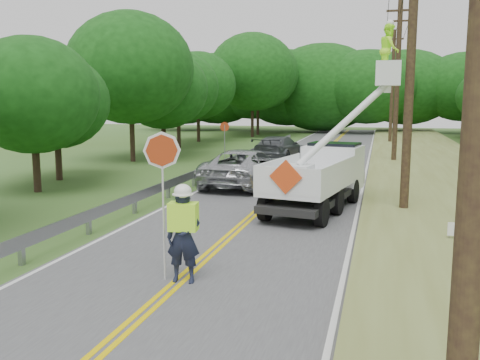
# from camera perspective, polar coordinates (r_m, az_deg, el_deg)

# --- Properties ---
(ground) EXTENTS (140.00, 140.00, 0.00)m
(ground) POSITION_cam_1_polar(r_m,az_deg,el_deg) (10.89, -8.43, -12.52)
(ground) COLOR #37541A
(ground) RESTS_ON ground
(road) EXTENTS (7.20, 96.00, 0.03)m
(road) POSITION_cam_1_polar(r_m,az_deg,el_deg) (23.97, 4.97, -0.72)
(road) COLOR #47474A
(road) RESTS_ON ground
(guardrail) EXTENTS (0.18, 48.00, 0.77)m
(guardrail) POSITION_cam_1_polar(r_m,az_deg,el_deg) (25.75, -3.49, 1.17)
(guardrail) COLOR gray
(guardrail) RESTS_ON ground
(utility_poles) EXTENTS (1.60, 43.30, 10.00)m
(utility_poles) POSITION_cam_1_polar(r_m,az_deg,el_deg) (26.35, 17.31, 11.25)
(utility_poles) COLOR black
(utility_poles) RESTS_ON ground
(tall_grass_verge) EXTENTS (7.00, 96.00, 0.30)m
(tall_grass_verge) POSITION_cam_1_polar(r_m,az_deg,el_deg) (23.78, 22.07, -1.06)
(tall_grass_verge) COLOR olive
(tall_grass_verge) RESTS_ON ground
(treeline_left) EXTENTS (11.76, 56.78, 11.05)m
(treeline_left) POSITION_cam_1_polar(r_m,az_deg,el_deg) (44.15, -4.24, 11.29)
(treeline_left) COLOR #332319
(treeline_left) RESTS_ON ground
(treeline_horizon) EXTENTS (57.26, 14.48, 11.83)m
(treeline_horizon) POSITION_cam_1_polar(r_m,az_deg,el_deg) (65.35, 12.86, 9.89)
(treeline_horizon) COLOR #123F10
(treeline_horizon) RESTS_ON ground
(flagger) EXTENTS (1.20, 0.56, 3.26)m
(flagger) POSITION_cam_1_polar(r_m,az_deg,el_deg) (11.27, -6.28, -5.46)
(flagger) COLOR #191E33
(flagger) RESTS_ON road
(bucket_truck) EXTENTS (4.38, 6.73, 6.40)m
(bucket_truck) POSITION_cam_1_polar(r_m,az_deg,el_deg) (19.55, 9.60, 1.41)
(bucket_truck) COLOR black
(bucket_truck) RESTS_ON road
(suv_silver) EXTENTS (3.18, 6.26, 1.70)m
(suv_silver) POSITION_cam_1_polar(r_m,az_deg,el_deg) (23.98, 0.56, 1.39)
(suv_silver) COLOR #AAADB1
(suv_silver) RESTS_ON road
(suv_darkgrey) EXTENTS (2.92, 5.74, 1.60)m
(suv_darkgrey) POSITION_cam_1_polar(r_m,az_deg,el_deg) (34.51, 4.31, 3.53)
(suv_darkgrey) COLOR #3E4246
(suv_darkgrey) RESTS_ON road
(stop_sign_permanent) EXTENTS (0.55, 0.18, 2.68)m
(stop_sign_permanent) POSITION_cam_1_polar(r_m,az_deg,el_deg) (30.83, -1.70, 4.75)
(stop_sign_permanent) COLOR gray
(stop_sign_permanent) RESTS_ON ground
(yard_sign) EXTENTS (0.51, 0.07, 0.73)m
(yard_sign) POSITION_cam_1_polar(r_m,az_deg,el_deg) (14.95, 22.75, -5.12)
(yard_sign) COLOR white
(yard_sign) RESTS_ON ground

